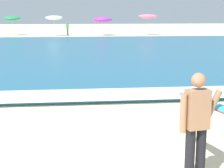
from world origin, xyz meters
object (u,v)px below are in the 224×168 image
(beach_umbrella_3, at_px, (102,20))
(beach_umbrella_2, at_px, (54,18))
(beach_umbrella_4, at_px, (148,16))
(beachgoer_near_row_left, at_px, (68,28))
(surfer_with_board, at_px, (211,117))
(beach_umbrella_1, at_px, (12,18))

(beach_umbrella_3, bearing_deg, beach_umbrella_2, 179.94)
(beach_umbrella_4, relative_size, beachgoer_near_row_left, 1.52)
(surfer_with_board, relative_size, beach_umbrella_2, 1.32)
(surfer_with_board, bearing_deg, beach_umbrella_3, 87.63)
(beach_umbrella_1, relative_size, beach_umbrella_2, 1.02)
(beach_umbrella_4, bearing_deg, surfer_with_board, -100.41)
(beach_umbrella_2, xyz_separation_m, beach_umbrella_4, (10.83, 0.80, 0.13))
(beach_umbrella_2, bearing_deg, surfer_with_board, -84.00)
(beach_umbrella_4, bearing_deg, beach_umbrella_2, -175.78)
(beach_umbrella_1, distance_m, beach_umbrella_4, 15.59)
(beachgoer_near_row_left, bearing_deg, beach_umbrella_2, -175.92)
(surfer_with_board, height_order, beach_umbrella_2, beach_umbrella_2)
(beach_umbrella_2, relative_size, beach_umbrella_4, 0.94)
(surfer_with_board, height_order, beach_umbrella_3, beach_umbrella_3)
(beach_umbrella_2, bearing_deg, beach_umbrella_4, 4.22)
(beach_umbrella_1, bearing_deg, surfer_with_board, -77.22)
(beach_umbrella_4, height_order, beachgoer_near_row_left, beach_umbrella_4)
(surfer_with_board, height_order, beach_umbrella_4, beach_umbrella_4)
(beach_umbrella_3, distance_m, beachgoer_near_row_left, 4.05)
(beachgoer_near_row_left, bearing_deg, beach_umbrella_4, 4.25)
(beach_umbrella_2, bearing_deg, beach_umbrella_3, -0.06)
(beach_umbrella_4, bearing_deg, beachgoer_near_row_left, -175.75)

